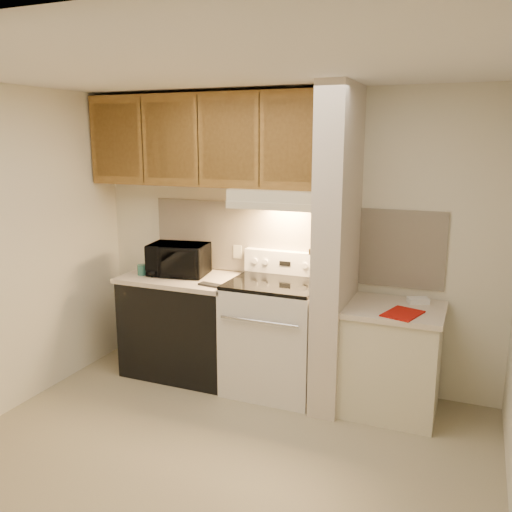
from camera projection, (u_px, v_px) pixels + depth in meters
The scene contains 48 objects.
floor at pixel (214, 461), 3.61m from camera, with size 3.60×3.60×0.00m, color tan.
ceiling at pixel (206, 67), 3.07m from camera, with size 3.60×3.60×0.00m, color white.
wall_back at pixel (289, 239), 4.69m from camera, with size 3.60×0.02×2.50m, color silver.
backsplash at pixel (289, 241), 4.69m from camera, with size 2.60×0.02×0.63m, color white.
range_body at pixel (275, 338), 4.55m from camera, with size 0.76×0.65×0.92m, color silver.
oven_window at pixel (261, 347), 4.26m from camera, with size 0.50×0.01×0.30m, color black.
oven_handle at pixel (259, 321), 4.17m from camera, with size 0.02×0.02×0.65m, color silver.
cooktop at pixel (275, 283), 4.45m from camera, with size 0.74×0.64×0.03m, color black.
range_backguard at pixel (287, 263), 4.68m from camera, with size 0.76×0.08×0.20m, color silver.
range_display at pixel (285, 264), 4.64m from camera, with size 0.10×0.01×0.04m, color black.
range_knob_left_outer at pixel (255, 261), 4.75m from camera, with size 0.05×0.05×0.02m, color silver.
range_knob_left_inner at pixel (265, 262), 4.71m from camera, with size 0.05×0.05×0.02m, color silver.
range_knob_right_inner at pixel (305, 266), 4.57m from camera, with size 0.05×0.05×0.02m, color silver.
range_knob_right_outer at pixel (316, 267), 4.54m from camera, with size 0.05×0.05×0.02m, color silver.
dishwasher_front at pixel (184, 327), 4.89m from camera, with size 1.00×0.63×0.87m, color black.
left_countertop at pixel (182, 278), 4.80m from camera, with size 1.04×0.67×0.04m, color beige.
spoon_rest at pixel (212, 285), 4.46m from camera, with size 0.25×0.08×0.02m, color black.
teal_jar at pixel (142, 270), 4.82m from camera, with size 0.08×0.08×0.09m, color #2E6D62.
outlet at pixel (238, 252), 4.88m from camera, with size 0.08×0.01×0.12m, color beige.
microwave at pixel (179, 259), 4.81m from camera, with size 0.51×0.34×0.28m, color black.
partition_pillar at pixel (337, 251), 4.19m from camera, with size 0.22×0.70×2.50m, color beige.
pillar_trim at pixel (322, 243), 4.22m from camera, with size 0.01×0.70×0.04m, color olive.
knife_strip at pixel (320, 242), 4.17m from camera, with size 0.02×0.42×0.04m, color black.
knife_blade_a at pixel (312, 259), 4.05m from camera, with size 0.01×0.04×0.16m, color silver.
knife_handle_a at pixel (312, 239), 4.02m from camera, with size 0.02×0.02×0.10m, color black.
knife_blade_b at pixel (315, 258), 4.13m from camera, with size 0.01×0.04×0.18m, color silver.
knife_handle_b at pixel (316, 237), 4.09m from camera, with size 0.02×0.02×0.10m, color black.
knife_blade_c at pixel (318, 257), 4.19m from camera, with size 0.01×0.04×0.20m, color silver.
knife_handle_c at pixel (319, 235), 4.17m from camera, with size 0.02×0.02×0.10m, color black.
knife_blade_d at pixel (320, 253), 4.26m from camera, with size 0.01×0.04×0.16m, color silver.
knife_handle_d at pixel (321, 234), 4.23m from camera, with size 0.02×0.02×0.10m, color black.
knife_blade_e at pixel (323, 252), 4.34m from camera, with size 0.01×0.04×0.18m, color silver.
knife_handle_e at pixel (324, 232), 4.32m from camera, with size 0.02×0.02×0.10m, color black.
oven_mitt at pixel (326, 250), 4.40m from camera, with size 0.03×0.10×0.25m, color slate.
right_cab_base at pixel (391, 362), 4.20m from camera, with size 0.70×0.60×0.81m, color beige.
right_countertop at pixel (394, 310), 4.11m from camera, with size 0.74×0.64×0.04m, color beige.
red_folder at pixel (403, 314), 3.94m from camera, with size 0.22×0.30×0.01m, color #A61008.
white_box at pixel (418, 300), 4.20m from camera, with size 0.15×0.10×0.04m, color white.
range_hood at pixel (281, 198), 4.42m from camera, with size 0.78×0.44×0.15m, color beige.
hood_lip at pixel (272, 207), 4.23m from camera, with size 0.78×0.04×0.06m, color beige.
upper_cabinets at pixel (207, 140), 4.61m from camera, with size 2.18×0.33×0.77m, color olive.
cab_door_a at pixel (116, 140), 4.77m from camera, with size 0.46×0.01×0.63m, color olive.
cab_gap_a at pixel (142, 140), 4.67m from camera, with size 0.01×0.01×0.73m, color black.
cab_door_b at pixel (170, 140), 4.57m from camera, with size 0.46×0.01×0.63m, color olive.
cab_gap_b at pixel (198, 140), 4.47m from camera, with size 0.01×0.01×0.73m, color black.
cab_door_c at pixel (228, 140), 4.37m from camera, with size 0.46×0.01×0.63m, color olive.
cab_gap_c at pixel (259, 141), 4.27m from camera, with size 0.01×0.01×0.73m, color black.
cab_door_d at pixel (292, 141), 4.17m from camera, with size 0.46×0.01×0.63m, color olive.
Camera 1 is at (1.49, -2.88, 2.10)m, focal length 38.00 mm.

